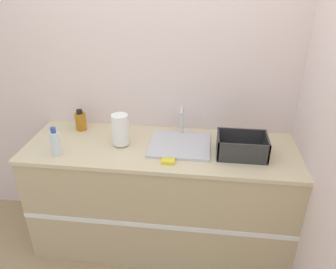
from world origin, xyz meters
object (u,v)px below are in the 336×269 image
(sink, at_px, (180,143))
(dish_rack, at_px, (242,148))
(bottle_amber, at_px, (81,121))
(bottle_clear, at_px, (55,143))
(paper_towel_roll, at_px, (120,130))

(sink, height_order, dish_rack, sink)
(dish_rack, height_order, bottle_amber, bottle_amber)
(dish_rack, relative_size, bottle_clear, 1.64)
(dish_rack, bearing_deg, bottle_amber, 168.84)
(bottle_amber, xyz_separation_m, bottle_clear, (-0.03, -0.40, 0.02))
(dish_rack, xyz_separation_m, bottle_clear, (-1.31, -0.15, 0.04))
(bottle_clear, bearing_deg, paper_towel_roll, 24.65)
(sink, height_order, paper_towel_roll, sink)
(paper_towel_roll, bearing_deg, dish_rack, -2.60)
(paper_towel_roll, xyz_separation_m, dish_rack, (0.88, -0.04, -0.07))
(bottle_clear, bearing_deg, sink, 15.28)
(sink, xyz_separation_m, paper_towel_roll, (-0.44, -0.04, 0.11))
(dish_rack, xyz_separation_m, bottle_amber, (-1.27, 0.25, 0.02))
(bottle_amber, relative_size, bottle_clear, 0.82)
(sink, bearing_deg, dish_rack, -10.39)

